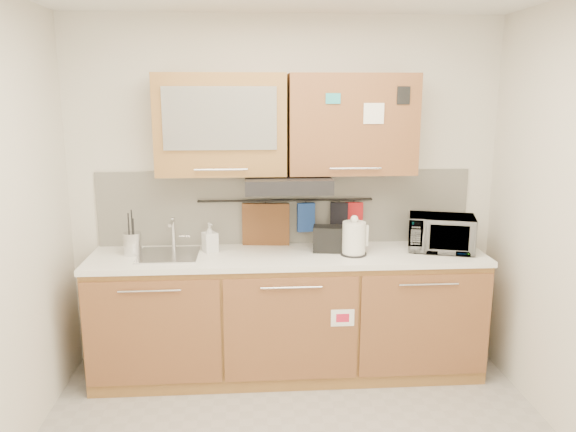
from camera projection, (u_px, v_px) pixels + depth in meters
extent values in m
plane|color=silver|center=(285.00, 194.00, 4.24)|extent=(3.20, 0.00, 3.20)
cube|color=#A7793B|center=(288.00, 316.00, 4.13)|extent=(2.80, 0.60, 0.88)
cube|color=black|center=(288.00, 365.00, 4.21)|extent=(2.80, 0.54, 0.10)
cube|color=#905C33|center=(152.00, 334.00, 3.76)|extent=(0.91, 0.02, 0.74)
cylinder|color=silver|center=(149.00, 291.00, 3.67)|extent=(0.41, 0.01, 0.01)
cube|color=#905C33|center=(291.00, 330.00, 3.82)|extent=(0.91, 0.02, 0.74)
cylinder|color=silver|center=(291.00, 288.00, 3.73)|extent=(0.41, 0.01, 0.01)
cube|color=#905C33|center=(425.00, 326.00, 3.88)|extent=(0.91, 0.02, 0.74)
cylinder|color=silver|center=(429.00, 284.00, 3.79)|extent=(0.41, 0.01, 0.01)
cube|color=white|center=(288.00, 256.00, 4.02)|extent=(2.82, 0.62, 0.04)
cube|color=silver|center=(285.00, 207.00, 4.25)|extent=(2.80, 0.02, 0.56)
cube|color=#A7793B|center=(221.00, 125.00, 3.92)|extent=(0.90, 0.35, 0.70)
cube|color=silver|center=(220.00, 118.00, 3.73)|extent=(0.76, 0.02, 0.42)
cube|color=#905C33|center=(351.00, 124.00, 3.99)|extent=(0.90, 0.35, 0.70)
cube|color=white|center=(374.00, 114.00, 3.80)|extent=(0.14, 0.00, 0.14)
cube|color=black|center=(287.00, 183.00, 3.97)|extent=(0.60, 0.46, 0.10)
cube|color=silver|center=(168.00, 256.00, 3.97)|extent=(0.42, 0.40, 0.03)
cylinder|color=silver|center=(173.00, 234.00, 4.10)|extent=(0.03, 0.03, 0.24)
cylinder|color=silver|center=(171.00, 223.00, 4.00)|extent=(0.02, 0.18, 0.02)
cylinder|color=black|center=(286.00, 200.00, 4.20)|extent=(1.30, 0.02, 0.02)
cylinder|color=silver|center=(133.00, 244.00, 3.98)|extent=(0.16, 0.16, 0.16)
cylinder|color=black|center=(129.00, 234.00, 3.97)|extent=(0.01, 0.01, 0.30)
cylinder|color=black|center=(134.00, 237.00, 3.95)|extent=(0.01, 0.01, 0.27)
cylinder|color=black|center=(133.00, 232.00, 3.98)|extent=(0.01, 0.01, 0.32)
cylinder|color=black|center=(129.00, 239.00, 3.95)|extent=(0.01, 0.01, 0.24)
cylinder|color=white|center=(354.00, 238.00, 3.97)|extent=(0.21, 0.21, 0.24)
sphere|color=white|center=(354.00, 219.00, 3.94)|extent=(0.05, 0.05, 0.05)
cube|color=white|center=(366.00, 235.00, 4.01)|extent=(0.03, 0.04, 0.15)
cylinder|color=black|center=(353.00, 254.00, 3.99)|extent=(0.18, 0.18, 0.01)
cube|color=black|center=(330.00, 239.00, 4.06)|extent=(0.26, 0.18, 0.18)
cube|color=black|center=(324.00, 227.00, 4.05)|extent=(0.08, 0.12, 0.01)
cube|color=black|center=(336.00, 228.00, 4.04)|extent=(0.08, 0.12, 0.01)
imported|color=#999999|center=(441.00, 233.00, 4.08)|extent=(0.53, 0.43, 0.26)
imported|color=#999999|center=(210.00, 238.00, 4.05)|extent=(0.13, 0.13, 0.21)
cube|color=brown|center=(266.00, 232.00, 4.22)|extent=(0.36, 0.06, 0.44)
cube|color=#204193|center=(306.00, 217.00, 4.22)|extent=(0.13, 0.05, 0.22)
cube|color=black|center=(339.00, 216.00, 4.24)|extent=(0.14, 0.07, 0.21)
cube|color=#AC171A|center=(354.00, 213.00, 4.24)|extent=(0.14, 0.04, 0.17)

